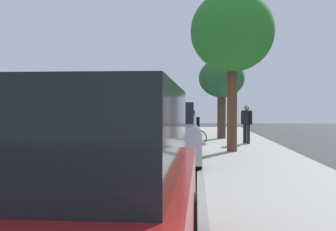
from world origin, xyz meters
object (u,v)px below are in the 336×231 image
(parked_pickup_silver_second, at_px, (166,136))
(street_tree_mid_block, at_px, (222,79))
(street_tree_near_cyclist, at_px, (232,33))
(parked_suv_red_nearest, at_px, (85,195))
(pedestrian_on_phone, at_px, (247,122))
(parked_sedan_black_mid, at_px, (181,124))
(bicycle_at_curb, at_px, (188,138))
(cyclist_with_backpack, at_px, (193,124))

(parked_pickup_silver_second, relative_size, street_tree_mid_block, 1.30)
(parked_pickup_silver_second, bearing_deg, street_tree_near_cyclist, 48.74)
(parked_pickup_silver_second, xyz_separation_m, street_tree_near_cyclist, (2.25, 2.57, 3.62))
(parked_suv_red_nearest, xyz_separation_m, pedestrian_on_phone, (3.23, 15.10, 0.11))
(parked_pickup_silver_second, bearing_deg, street_tree_mid_block, 75.78)
(parked_pickup_silver_second, xyz_separation_m, street_tree_mid_block, (2.25, 8.90, 2.32))
(parked_suv_red_nearest, height_order, parked_sedan_black_mid, parked_suv_red_nearest)
(pedestrian_on_phone, bearing_deg, parked_pickup_silver_second, -118.52)
(bicycle_at_curb, bearing_deg, pedestrian_on_phone, -8.02)
(parked_sedan_black_mid, distance_m, street_tree_near_cyclist, 10.19)
(parked_pickup_silver_second, height_order, cyclist_with_backpack, parked_pickup_silver_second)
(bicycle_at_curb, xyz_separation_m, street_tree_near_cyclist, (1.68, -3.65, 4.14))
(parked_sedan_black_mid, distance_m, pedestrian_on_phone, 6.71)
(parked_suv_red_nearest, relative_size, pedestrian_on_phone, 2.74)
(parked_sedan_black_mid, bearing_deg, cyclist_with_backpack, -82.74)
(parked_pickup_silver_second, height_order, street_tree_mid_block, street_tree_mid_block)
(cyclist_with_backpack, bearing_deg, parked_sedan_black_mid, 97.26)
(parked_pickup_silver_second, relative_size, street_tree_near_cyclist, 0.91)
(parked_pickup_silver_second, xyz_separation_m, parked_sedan_black_mid, (0.03, 11.77, -0.15))
(street_tree_mid_block, bearing_deg, street_tree_near_cyclist, -90.00)
(cyclist_with_backpack, height_order, pedestrian_on_phone, pedestrian_on_phone)
(bicycle_at_curb, bearing_deg, parked_sedan_black_mid, 95.55)
(street_tree_mid_block, bearing_deg, pedestrian_on_phone, -73.12)
(street_tree_near_cyclist, distance_m, pedestrian_on_phone, 4.80)
(parked_suv_red_nearest, distance_m, street_tree_near_cyclist, 12.54)
(street_tree_mid_block, bearing_deg, parked_pickup_silver_second, -104.22)
(bicycle_at_curb, bearing_deg, cyclist_with_backpack, -63.00)
(parked_sedan_black_mid, relative_size, street_tree_mid_block, 1.09)
(parked_sedan_black_mid, xyz_separation_m, street_tree_mid_block, (2.22, -2.87, 2.47))
(street_tree_mid_block, bearing_deg, bicycle_at_curb, -122.11)
(parked_pickup_silver_second, relative_size, pedestrian_on_phone, 3.12)
(bicycle_at_curb, height_order, pedestrian_on_phone, pedestrian_on_phone)
(parked_pickup_silver_second, bearing_deg, bicycle_at_curb, 84.74)
(parked_suv_red_nearest, height_order, pedestrian_on_phone, parked_suv_red_nearest)
(parked_suv_red_nearest, distance_m, parked_pickup_silver_second, 9.25)
(street_tree_mid_block, bearing_deg, cyclist_with_backpack, -115.05)
(street_tree_near_cyclist, distance_m, street_tree_mid_block, 6.46)
(parked_pickup_silver_second, distance_m, parked_sedan_black_mid, 11.77)
(parked_sedan_black_mid, height_order, street_tree_mid_block, street_tree_mid_block)
(parked_suv_red_nearest, distance_m, cyclist_with_backpack, 15.05)
(cyclist_with_backpack, relative_size, street_tree_near_cyclist, 0.28)
(parked_sedan_black_mid, xyz_separation_m, cyclist_with_backpack, (0.76, -5.99, 0.27))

